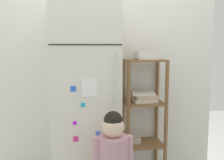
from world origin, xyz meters
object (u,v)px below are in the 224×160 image
at_px(child_standing, 113,160).
at_px(fruit_bin, 147,56).
at_px(refrigerator, 85,104).
at_px(pantry_shelf_unit, 143,111).

distance_m(child_standing, fruit_bin, 1.07).
height_order(refrigerator, child_standing, refrigerator).
distance_m(refrigerator, pantry_shelf_unit, 0.61).
xyz_separation_m(child_standing, pantry_shelf_unit, (0.40, 0.62, 0.21)).
bearing_deg(fruit_bin, child_standing, -124.58).
bearing_deg(child_standing, pantry_shelf_unit, 57.49).
bearing_deg(pantry_shelf_unit, child_standing, -122.51).
bearing_deg(refrigerator, pantry_shelf_unit, 13.02).
relative_size(refrigerator, fruit_bin, 9.05).
bearing_deg(refrigerator, fruit_bin, 12.01).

